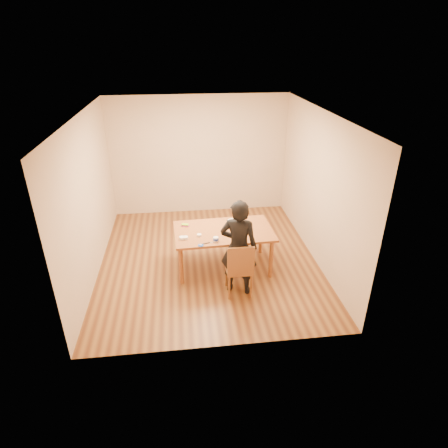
{
  "coord_description": "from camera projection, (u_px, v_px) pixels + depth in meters",
  "views": [
    {
      "loc": [
        -0.44,
        -6.04,
        3.79
      ],
      "look_at": [
        0.25,
        -0.34,
        0.9
      ],
      "focal_mm": 30.0,
      "sensor_mm": 36.0,
      "label": 1
    }
  ],
  "objects": [
    {
      "name": "candy_box_pink",
      "position": [
        185.0,
        226.0,
        6.68
      ],
      "size": [
        0.14,
        0.1,
        0.02
      ],
      "primitive_type": "cube",
      "rotation": [
        0.0,
        0.0,
        -0.27
      ],
      "color": "#EE3897",
      "rests_on": "dining_table"
    },
    {
      "name": "frosting_tub",
      "position": [
        216.0,
        239.0,
        6.18
      ],
      "size": [
        0.08,
        0.08,
        0.08
      ],
      "primitive_type": "cylinder",
      "color": "white",
      "rests_on": "dining_table"
    },
    {
      "name": "frosting_dollop",
      "position": [
        201.0,
        245.0,
        6.06
      ],
      "size": [
        0.04,
        0.04,
        0.02
      ],
      "primitive_type": "ellipsoid",
      "color": "white",
      "rests_on": "frosting_lid"
    },
    {
      "name": "candy_box_green",
      "position": [
        185.0,
        225.0,
        6.68
      ],
      "size": [
        0.14,
        0.1,
        0.02
      ],
      "primitive_type": "cube",
      "rotation": [
        0.0,
        0.0,
        -0.34
      ],
      "color": "green",
      "rests_on": "candy_box_pink"
    },
    {
      "name": "frosting_lid",
      "position": [
        201.0,
        245.0,
        6.07
      ],
      "size": [
        0.09,
        0.09,
        0.01
      ],
      "primitive_type": "cylinder",
      "color": "#1942A7",
      "rests_on": "dining_table"
    },
    {
      "name": "ramekin_multi",
      "position": [
        182.0,
        238.0,
        6.25
      ],
      "size": [
        0.09,
        0.09,
        0.04
      ],
      "primitive_type": "cylinder",
      "color": "white",
      "rests_on": "dining_table"
    },
    {
      "name": "dining_chair",
      "position": [
        239.0,
        269.0,
        6.01
      ],
      "size": [
        0.41,
        0.41,
        0.04
      ],
      "primitive_type": "cube",
      "rotation": [
        0.0,
        0.0,
        -0.0
      ],
      "color": "brown",
      "rests_on": "floor"
    },
    {
      "name": "spatula",
      "position": [
        205.0,
        244.0,
        6.12
      ],
      "size": [
        0.17,
        0.06,
        0.01
      ],
      "primitive_type": "cube",
      "rotation": [
        0.0,
        0.0,
        0.26
      ],
      "color": "black",
      "rests_on": "dining_table"
    },
    {
      "name": "cake",
      "position": [
        233.0,
        223.0,
        6.67
      ],
      "size": [
        0.22,
        0.22,
        0.07
      ],
      "primitive_type": "cylinder",
      "color": "white",
      "rests_on": "cake_plate"
    },
    {
      "name": "frosting_dome",
      "position": [
        233.0,
        221.0,
        6.65
      ],
      "size": [
        0.21,
        0.21,
        0.03
      ],
      "primitive_type": "ellipsoid",
      "color": "white",
      "rests_on": "cake"
    },
    {
      "name": "cake_plate",
      "position": [
        233.0,
        225.0,
        6.69
      ],
      "size": [
        0.26,
        0.26,
        0.02
      ],
      "primitive_type": "cylinder",
      "color": "#A9180B",
      "rests_on": "dining_table"
    },
    {
      "name": "room_shell",
      "position": [
        206.0,
        186.0,
        6.81
      ],
      "size": [
        4.0,
        4.5,
        2.7
      ],
      "color": "#5A2E16",
      "rests_on": "ground"
    },
    {
      "name": "ramekin_green",
      "position": [
        185.0,
        238.0,
        6.25
      ],
      "size": [
        0.09,
        0.09,
        0.04
      ],
      "primitive_type": "cylinder",
      "color": "white",
      "rests_on": "dining_table"
    },
    {
      "name": "dining_table",
      "position": [
        224.0,
        231.0,
        6.55
      ],
      "size": [
        1.75,
        1.09,
        0.04
      ],
      "primitive_type": "cube",
      "rotation": [
        0.0,
        0.0,
        0.04
      ],
      "color": "brown",
      "rests_on": "floor"
    },
    {
      "name": "ramekin_yellow",
      "position": [
        199.0,
        235.0,
        6.35
      ],
      "size": [
        0.08,
        0.08,
        0.04
      ],
      "primitive_type": "cylinder",
      "color": "white",
      "rests_on": "dining_table"
    },
    {
      "name": "person",
      "position": [
        239.0,
        248.0,
        5.88
      ],
      "size": [
        0.69,
        0.56,
        1.62
      ],
      "primitive_type": "imported",
      "rotation": [
        0.0,
        0.0,
        2.81
      ],
      "color": "black",
      "rests_on": "floor"
    }
  ]
}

